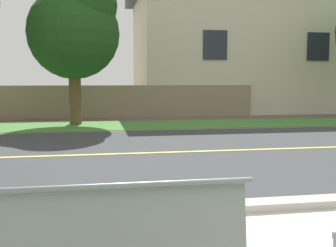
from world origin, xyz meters
The scene contains 8 objects.
ground_plane centered at (0.00, 8.00, 0.00)m, with size 140.00×140.00×0.00m, color #665B4C.
curb_edge centered at (0.00, 2.35, 0.06)m, with size 44.00×0.30×0.11m, color #ADA89E.
street_asphalt centered at (0.00, 6.50, 0.00)m, with size 52.00×8.00×0.01m, color #383A3D.
road_centre_line centered at (0.00, 6.50, 0.01)m, with size 48.00×0.14×0.01m, color #E0CC4C.
far_verge_grass centered at (0.00, 12.14, 0.01)m, with size 48.00×2.80×0.02m, color #478438.
shade_tree_left centered at (-1.97, 12.87, 3.53)m, with size 3.30×3.30×5.44m.
garden_wall centered at (-0.89, 15.44, 0.70)m, with size 13.00×0.36×1.40m, color gray.
house_across_street centered at (6.45, 18.64, 3.24)m, with size 11.99×6.91×6.38m.
Camera 1 is at (-1.33, -2.24, 1.59)m, focal length 43.36 mm.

